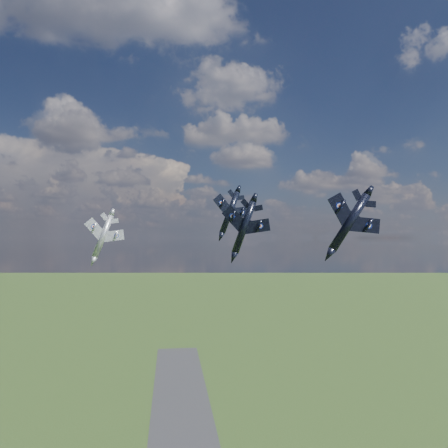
{
  "coord_description": "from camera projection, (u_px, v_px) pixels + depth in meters",
  "views": [
    {
      "loc": [
        -5.59,
        -70.89,
        80.26
      ],
      "look_at": [
        5.45,
        18.25,
        83.12
      ],
      "focal_mm": 35.0,
      "sensor_mm": 36.0,
      "label": 1
    }
  ],
  "objects": [
    {
      "name": "jet_left_silver",
      "position": [
        103.0,
        236.0,
        96.13
      ],
      "size": [
        14.39,
        16.34,
        6.08
      ],
      "primitive_type": null,
      "rotation": [
        0.0,
        0.36,
        0.38
      ],
      "color": "gray"
    },
    {
      "name": "jet_high_navy",
      "position": [
        230.0,
        212.0,
        108.21
      ],
      "size": [
        14.24,
        17.17,
        6.9
      ],
      "primitive_type": null,
      "rotation": [
        0.0,
        0.38,
        0.22
      ],
      "color": "black"
    },
    {
      "name": "jet_lead_navy",
      "position": [
        244.0,
        227.0,
        80.36
      ],
      "size": [
        13.02,
        15.66,
        6.0
      ],
      "primitive_type": null,
      "rotation": [
        0.0,
        0.34,
        -0.22
      ],
      "color": "black"
    },
    {
      "name": "jet_right_navy",
      "position": [
        350.0,
        222.0,
        74.79
      ],
      "size": [
        11.9,
        16.05,
        8.73
      ],
      "primitive_type": null,
      "rotation": [
        0.0,
        0.58,
        -0.06
      ],
      "color": "black"
    }
  ]
}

